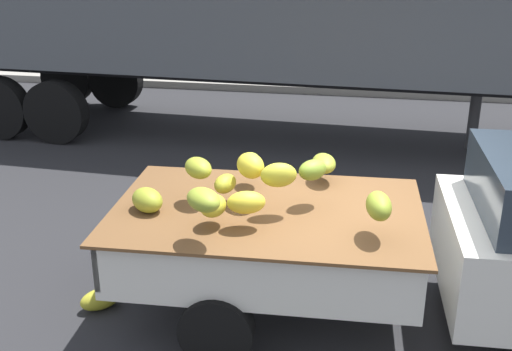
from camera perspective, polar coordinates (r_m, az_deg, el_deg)
The scene contains 4 objects.
ground at distance 6.50m, azimuth 8.17°, elevation -11.22°, with size 220.00×220.00×0.00m, color #28282B.
curb_strip at distance 14.51m, azimuth 9.66°, elevation 7.66°, with size 80.00×0.80×0.16m, color gray.
pickup_truck at distance 5.99m, azimuth 20.08°, elevation -5.68°, with size 5.04×2.01×1.70m.
fallen_banana_bunch_near_tailgate at distance 6.48m, azimuth -13.81°, elevation -10.73°, with size 0.40×0.20×0.21m, color gold.
Camera 1 is at (0.05, -5.48, 3.50)m, focal length 44.53 mm.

